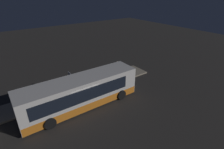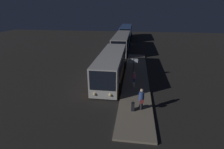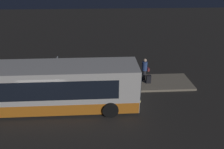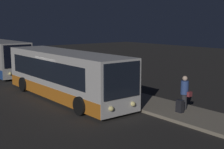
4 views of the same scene
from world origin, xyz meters
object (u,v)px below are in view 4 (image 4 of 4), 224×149
at_px(bus_lead, 64,75).
at_px(suitcase, 180,106).
at_px(passenger_boarding, 123,83).
at_px(passenger_waiting, 185,92).
at_px(sign_post, 98,68).

distance_m(bus_lead, suitcase, 7.21).
relative_size(passenger_boarding, suitcase, 1.83).
xyz_separation_m(passenger_waiting, suitcase, (0.21, -0.60, -0.60)).
height_order(bus_lead, suitcase, bus_lead).
height_order(bus_lead, passenger_waiting, bus_lead).
relative_size(bus_lead, passenger_boarding, 6.81).
xyz_separation_m(passenger_waiting, sign_post, (-6.32, -0.75, 0.55)).
bearing_deg(sign_post, bus_lead, -93.20).
relative_size(bus_lead, suitcase, 12.46).
bearing_deg(passenger_waiting, bus_lead, -69.67).
distance_m(passenger_boarding, suitcase, 4.24).
relative_size(passenger_boarding, passenger_waiting, 0.92).
bearing_deg(suitcase, bus_lead, -158.95).
xyz_separation_m(bus_lead, suitcase, (6.67, 2.57, -0.91)).
xyz_separation_m(passenger_boarding, sign_post, (-2.33, -0.12, 0.64)).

